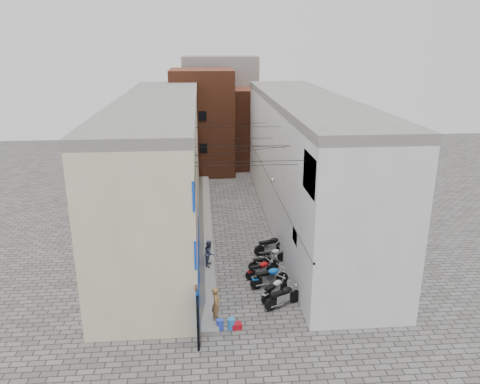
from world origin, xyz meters
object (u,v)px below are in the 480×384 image
object	(u,v)px
motorcycle_e	(264,262)
person_a	(216,304)
red_crate	(236,326)
motorcycle_f	(273,255)
motorcycle_c	(269,276)
motorcycle_g	(270,244)
motorcycle_d	(261,268)
motorcycle_a	(283,295)
water_jug_near	(220,325)
person_b	(210,253)
water_jug_far	(231,324)
motorcycle_b	(275,288)

from	to	relation	value
motorcycle_e	person_a	size ratio (longest dim) A/B	1.12
red_crate	motorcycle_f	bearing A→B (deg)	67.85
motorcycle_c	person_a	bearing A→B (deg)	-58.36
motorcycle_e	motorcycle_g	world-z (taller)	motorcycle_g
motorcycle_d	person_a	distance (m)	5.04
motorcycle_a	motorcycle_g	bearing A→B (deg)	151.31
motorcycle_e	red_crate	size ratio (longest dim) A/B	3.98
motorcycle_a	motorcycle_c	size ratio (longest dim) A/B	0.98
motorcycle_e	motorcycle_g	size ratio (longest dim) A/B	0.83
motorcycle_g	water_jug_near	bearing A→B (deg)	-42.59
motorcycle_c	motorcycle_e	size ratio (longest dim) A/B	1.22
motorcycle_c	motorcycle_g	distance (m)	4.06
motorcycle_d	person_a	world-z (taller)	person_a
motorcycle_c	person_a	xyz separation A→B (m)	(-2.96, -3.21, 0.42)
motorcycle_f	motorcycle_g	bearing A→B (deg)	163.31
motorcycle_e	motorcycle_f	xyz separation A→B (m)	(0.64, 0.90, -0.01)
person_a	person_b	world-z (taller)	person_a
motorcycle_c	motorcycle_f	distance (m)	2.86
water_jug_near	water_jug_far	bearing A→B (deg)	0.00
water_jug_near	motorcycle_a	bearing A→B (deg)	28.01
person_b	motorcycle_f	bearing A→B (deg)	-71.84
motorcycle_b	motorcycle_f	distance (m)	4.03
motorcycle_f	person_a	world-z (taller)	person_a
motorcycle_d	red_crate	distance (m)	5.08
motorcycle_a	motorcycle_b	distance (m)	0.85
water_jug_far	person_b	bearing A→B (deg)	97.99
water_jug_far	motorcycle_a	bearing A→B (deg)	32.38
red_crate	water_jug_near	bearing A→B (deg)	180.00
motorcycle_d	motorcycle_g	world-z (taller)	motorcycle_g
motorcycle_e	person_a	world-z (taller)	person_a
person_b	red_crate	world-z (taller)	person_b
water_jug_far	motorcycle_e	bearing A→B (deg)	68.13
person_a	motorcycle_d	bearing A→B (deg)	-26.05
motorcycle_d	red_crate	size ratio (longest dim) A/B	4.14
motorcycle_c	red_crate	distance (m)	4.27
motorcycle_a	motorcycle_f	size ratio (longest dim) A/B	1.22
motorcycle_d	water_jug_far	size ratio (longest dim) A/B	3.49
person_b	motorcycle_d	bearing A→B (deg)	-103.26
motorcycle_e	water_jug_far	xyz separation A→B (m)	(-2.25, -5.60, -0.25)
motorcycle_f	water_jug_near	xyz separation A→B (m)	(-3.40, -6.50, -0.25)
water_jug_near	water_jug_far	xyz separation A→B (m)	(0.52, 0.00, 0.01)
motorcycle_b	water_jug_far	xyz separation A→B (m)	(-2.39, -2.50, -0.30)
motorcycle_b	motorcycle_g	world-z (taller)	motorcycle_g
motorcycle_a	motorcycle_c	world-z (taller)	motorcycle_c
motorcycle_e	motorcycle_f	world-z (taller)	motorcycle_e
red_crate	motorcycle_c	bearing A→B (deg)	61.10
motorcycle_f	motorcycle_a	bearing A→B (deg)	-17.04
motorcycle_a	motorcycle_d	world-z (taller)	motorcycle_a
motorcycle_b	motorcycle_g	size ratio (longest dim) A/B	0.91
motorcycle_a	red_crate	xyz separation A→B (m)	(-2.44, -1.70, -0.48)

